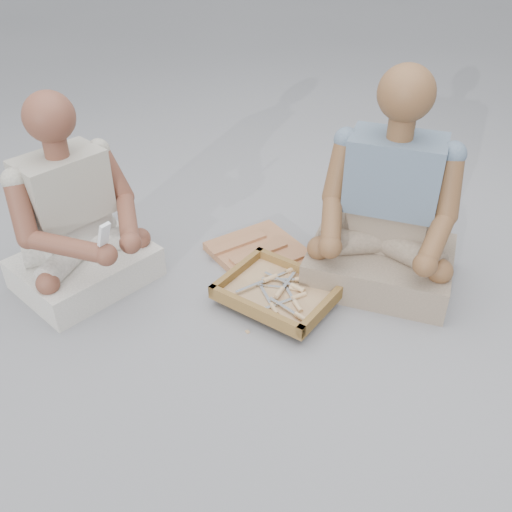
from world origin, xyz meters
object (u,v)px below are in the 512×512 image
Objects in this scene: craftsman at (76,225)px; companion at (387,217)px; carved_panel at (270,262)px; tool_tray at (278,292)px.

craftsman is 1.39m from companion.
craftsman is (-0.62, -0.63, 0.29)m from carved_panel.
carved_panel is 0.29m from tool_tray.
companion is at bearing 134.47° from craftsman.
tool_tray is 0.95m from craftsman.
carved_panel is 0.62× the size of companion.
tool_tray is at bearing -46.45° from carved_panel.
carved_panel is at bearing 141.18° from craftsman.
companion is at bearing 27.80° from carved_panel.
craftsman reaches higher than tool_tray.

